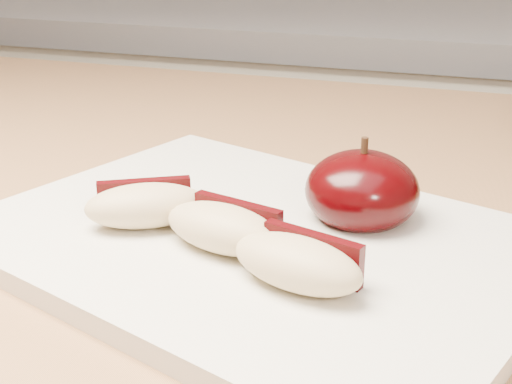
% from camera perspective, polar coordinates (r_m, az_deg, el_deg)
% --- Properties ---
extents(back_cabinet, '(2.40, 0.62, 0.94)m').
position_cam_1_polar(back_cabinet, '(1.34, 10.35, -6.01)').
color(back_cabinet, silver).
rests_on(back_cabinet, ground).
extents(cutting_board, '(0.38, 0.32, 0.01)m').
position_cam_1_polar(cutting_board, '(0.41, -0.00, -4.03)').
color(cutting_board, beige).
rests_on(cutting_board, island_counter).
extents(apple_half, '(0.08, 0.08, 0.06)m').
position_cam_1_polar(apple_half, '(0.43, 8.47, 0.10)').
color(apple_half, black).
rests_on(apple_half, cutting_board).
extents(apple_wedge_a, '(0.08, 0.06, 0.03)m').
position_cam_1_polar(apple_wedge_a, '(0.42, -8.83, -1.01)').
color(apple_wedge_a, tan).
rests_on(apple_wedge_a, cutting_board).
extents(apple_wedge_b, '(0.08, 0.05, 0.03)m').
position_cam_1_polar(apple_wedge_b, '(0.39, -2.56, -2.84)').
color(apple_wedge_b, tan).
rests_on(apple_wedge_b, cutting_board).
extents(apple_wedge_c, '(0.08, 0.05, 0.03)m').
position_cam_1_polar(apple_wedge_c, '(0.35, 3.44, -5.63)').
color(apple_wedge_c, tan).
rests_on(apple_wedge_c, cutting_board).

